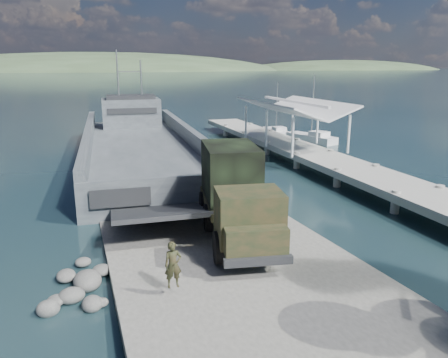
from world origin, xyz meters
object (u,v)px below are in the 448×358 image
landing_craft (140,152)px  sailboat_far (277,132)px  pier (298,143)px  sailboat_near (312,138)px  military_truck (236,193)px  soldier (173,275)px

landing_craft → sailboat_far: 20.65m
pier → sailboat_far: size_ratio=6.84×
sailboat_near → sailboat_far: bearing=88.2°
military_truck → sailboat_near: bearing=63.2°
sailboat_far → landing_craft: bearing=-147.3°
pier → landing_craft: landing_craft is taller
sailboat_near → pier: bearing=-144.7°
soldier → military_truck: bearing=49.3°
soldier → sailboat_near: (22.15, 28.77, -0.93)m
pier → military_truck: 19.86m
landing_craft → sailboat_far: bearing=32.6°
pier → military_truck: size_ratio=4.85×
pier → sailboat_far: sailboat_far is taller
soldier → sailboat_near: 36.32m
sailboat_far → soldier: bearing=-116.8°
landing_craft → military_truck: (1.66, -19.78, 1.64)m
pier → soldier: bearing=-127.7°
military_truck → soldier: size_ratio=5.47×
military_truck → sailboat_far: size_ratio=1.41×
military_truck → sailboat_far: sailboat_far is taller
military_truck → sailboat_far: (16.42, 29.72, -2.18)m
pier → sailboat_near: (6.13, 8.05, -1.20)m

